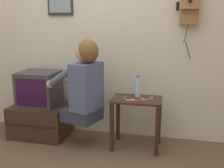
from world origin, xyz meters
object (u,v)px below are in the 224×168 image
at_px(cell_phone_spare, 147,98).
at_px(water_bottle, 138,87).
at_px(person, 85,82).
at_px(toothbrush, 138,101).
at_px(wall_phone_antique, 190,4).
at_px(cell_phone_held, 128,99).
at_px(television, 39,89).

xyz_separation_m(cell_phone_spare, water_bottle, (-0.11, 0.06, 0.10)).
distance_m(person, toothbrush, 0.60).
bearing_deg(wall_phone_antique, cell_phone_held, -151.14).
bearing_deg(cell_phone_spare, wall_phone_antique, 75.81).
xyz_separation_m(person, wall_phone_antique, (1.05, 0.39, 0.82)).
bearing_deg(wall_phone_antique, person, -159.78).
bearing_deg(wall_phone_antique, toothbrush, -140.88).
height_order(television, toothbrush, television).
distance_m(television, cell_phone_held, 1.10).
bearing_deg(toothbrush, cell_phone_spare, -45.11).
xyz_separation_m(wall_phone_antique, water_bottle, (-0.51, -0.20, -0.88)).
xyz_separation_m(cell_phone_held, toothbrush, (0.12, -0.06, 0.00)).
xyz_separation_m(cell_phone_held, water_bottle, (0.09, 0.13, 0.10)).
xyz_separation_m(person, cell_phone_spare, (0.66, 0.13, -0.17)).
bearing_deg(water_bottle, person, -160.88).
height_order(television, water_bottle, water_bottle).
relative_size(wall_phone_antique, cell_phone_held, 6.04).
distance_m(cell_phone_spare, toothbrush, 0.15).
relative_size(person, television, 2.00).
relative_size(cell_phone_held, water_bottle, 0.58).
distance_m(water_bottle, toothbrush, 0.22).
bearing_deg(television, cell_phone_held, -6.13).
bearing_deg(cell_phone_held, water_bottle, 25.67).
xyz_separation_m(television, toothbrush, (1.22, -0.18, -0.02)).
bearing_deg(person, television, 91.71).
relative_size(wall_phone_antique, cell_phone_spare, 6.27).
bearing_deg(person, toothbrush, -72.29).
relative_size(wall_phone_antique, toothbrush, 5.41).
bearing_deg(toothbrush, cell_phone_held, 51.84).
relative_size(television, water_bottle, 1.90).
distance_m(cell_phone_held, water_bottle, 0.19).
xyz_separation_m(person, cell_phone_held, (0.46, 0.06, -0.17)).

